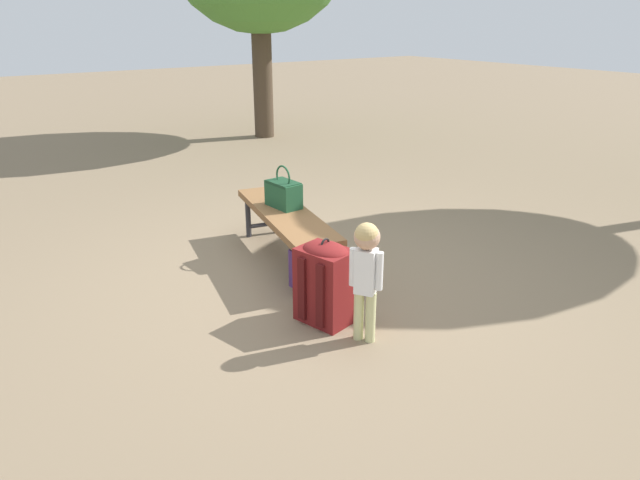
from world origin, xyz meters
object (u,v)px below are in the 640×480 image
(child_standing, at_px, (366,264))
(backpack_small, at_px, (305,265))
(backpack_large, at_px, (325,280))
(park_bench, at_px, (286,218))
(handbag, at_px, (283,193))

(child_standing, bearing_deg, backpack_small, 171.05)
(backpack_large, relative_size, backpack_small, 1.71)
(park_bench, distance_m, backpack_large, 1.11)
(handbag, xyz_separation_m, child_standing, (1.54, -0.35, -0.03))
(backpack_small, bearing_deg, backpack_large, -19.89)
(park_bench, bearing_deg, backpack_small, -15.94)
(park_bench, bearing_deg, child_standing, -11.53)
(park_bench, relative_size, backpack_small, 4.58)
(child_standing, bearing_deg, park_bench, 168.47)
(handbag, relative_size, child_standing, 0.45)
(handbag, height_order, child_standing, child_standing)
(child_standing, xyz_separation_m, backpack_small, (-0.90, 0.14, -0.36))
(backpack_large, distance_m, backpack_small, 0.58)
(child_standing, xyz_separation_m, backpack_large, (-0.36, -0.05, -0.24))
(park_bench, xyz_separation_m, backpack_small, (0.51, -0.15, -0.21))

